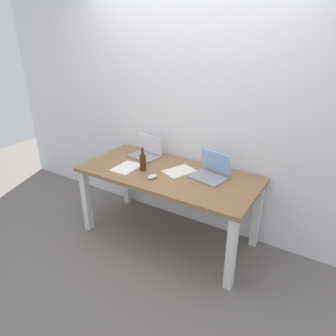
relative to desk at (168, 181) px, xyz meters
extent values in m
plane|color=slate|center=(0.00, 0.00, -0.64)|extent=(8.00, 8.00, 0.00)
cube|color=white|center=(0.00, 0.46, 0.66)|extent=(5.20, 0.08, 2.60)
cube|color=olive|center=(0.00, 0.00, 0.07)|extent=(1.73, 0.79, 0.04)
cube|color=silver|center=(-0.81, -0.34, -0.29)|extent=(0.07, 0.07, 0.70)
cube|color=silver|center=(0.81, -0.34, -0.29)|extent=(0.07, 0.07, 0.70)
cube|color=silver|center=(-0.81, 0.34, -0.29)|extent=(0.07, 0.07, 0.70)
cube|color=silver|center=(0.81, 0.34, -0.29)|extent=(0.07, 0.07, 0.70)
cube|color=gray|center=(-0.43, 0.19, 0.10)|extent=(0.34, 0.24, 0.02)
cube|color=white|center=(-0.42, 0.30, 0.22)|extent=(0.32, 0.07, 0.21)
cube|color=gray|center=(0.38, 0.08, 0.10)|extent=(0.35, 0.28, 0.02)
cube|color=#8CB7EA|center=(0.40, 0.20, 0.22)|extent=(0.31, 0.11, 0.22)
cylinder|color=#47280F|center=(-0.24, -0.07, 0.17)|extent=(0.06, 0.06, 0.15)
cylinder|color=#47280F|center=(-0.24, -0.07, 0.28)|extent=(0.03, 0.03, 0.07)
cylinder|color=#B21E19|center=(-0.24, -0.07, 0.32)|extent=(0.03, 0.03, 0.01)
ellipsoid|color=silver|center=(-0.06, -0.18, 0.11)|extent=(0.08, 0.11, 0.03)
cube|color=white|center=(-0.42, -0.11, 0.09)|extent=(0.21, 0.30, 0.00)
cube|color=white|center=(0.07, 0.09, 0.09)|extent=(0.31, 0.35, 0.00)
camera|label=1|loc=(1.43, -2.29, 1.35)|focal=33.10mm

